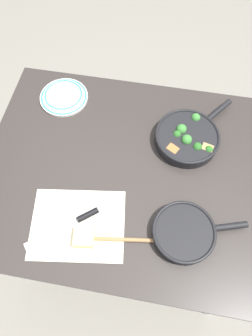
# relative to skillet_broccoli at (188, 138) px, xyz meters

# --- Properties ---
(ground_plane) EXTENTS (14.00, 14.00, 0.00)m
(ground_plane) POSITION_rel_skillet_broccoli_xyz_m (0.23, 0.18, -0.80)
(ground_plane) COLOR slate
(dining_table_red) EXTENTS (1.18, 0.94, 0.77)m
(dining_table_red) POSITION_rel_skillet_broccoli_xyz_m (0.23, 0.18, -0.11)
(dining_table_red) COLOR #2D2826
(dining_table_red) RESTS_ON ground_plane
(skillet_broccoli) EXTENTS (0.32, 0.36, 0.07)m
(skillet_broccoli) POSITION_rel_skillet_broccoli_xyz_m (0.00, 0.00, 0.00)
(skillet_broccoli) COLOR black
(skillet_broccoli) RESTS_ON dining_table_red
(skillet_eggs) EXTENTS (0.34, 0.23, 0.05)m
(skillet_eggs) POSITION_rel_skillet_broccoli_xyz_m (-0.02, 0.40, -0.01)
(skillet_eggs) COLOR black
(skillet_eggs) RESTS_ON dining_table_red
(wooden_spoon) EXTENTS (0.34, 0.08, 0.02)m
(wooden_spoon) POSITION_rel_skillet_broccoli_xyz_m (0.09, 0.45, -0.02)
(wooden_spoon) COLOR #996B42
(wooden_spoon) RESTS_ON dining_table_red
(parchment_sheet) EXTENTS (0.38, 0.32, 0.00)m
(parchment_sheet) POSITION_rel_skillet_broccoli_xyz_m (0.37, 0.44, -0.03)
(parchment_sheet) COLOR silver
(parchment_sheet) RESTS_ON dining_table_red
(grater_knife) EXTENTS (0.25, 0.20, 0.02)m
(grater_knife) POSITION_rel_skillet_broccoli_xyz_m (0.39, 0.43, -0.02)
(grater_knife) COLOR silver
(grater_knife) RESTS_ON dining_table_red
(cheese_block) EXTENTS (0.08, 0.08, 0.04)m
(cheese_block) POSITION_rel_skillet_broccoli_xyz_m (0.33, 0.48, -0.01)
(cheese_block) COLOR #EFD67A
(cheese_block) RESTS_ON dining_table_red
(dinner_plate_stack) EXTENTS (0.22, 0.22, 0.03)m
(dinner_plate_stack) POSITION_rel_skillet_broccoli_xyz_m (0.58, -0.14, -0.02)
(dinner_plate_stack) COLOR silver
(dinner_plate_stack) RESTS_ON dining_table_red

